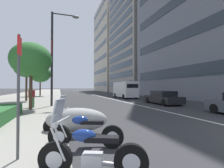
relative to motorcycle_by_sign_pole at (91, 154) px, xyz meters
name	(u,v)px	position (x,y,z in m)	size (l,w,h in m)	color
sidewalk_right_plaza	(31,96)	(30.15, 5.52, -0.37)	(160.00, 10.40, 0.15)	gray
lane_centre_stripe	(91,94)	(35.15, -6.50, -0.44)	(110.00, 0.16, 0.01)	silver
motorcycle_by_sign_pole	(91,154)	(0.00, 0.00, 0.00)	(0.95, 2.00, 1.49)	black
motorcycle_second_in_row	(84,132)	(1.53, -0.11, 0.00)	(0.89, 2.05, 1.48)	black
motorcycle_under_tarp	(76,120)	(2.94, -0.01, 0.07)	(1.31, 2.33, 0.95)	#9E9E99
car_following_behind	(163,98)	(10.87, -9.28, 0.18)	(4.58, 2.02, 1.32)	black
delivery_van_ahead	(125,89)	(20.31, -9.11, 0.90)	(5.29, 2.22, 2.51)	silver
parking_sign_by_curb	(19,84)	(0.91, 1.42, 1.33)	(0.32, 0.06, 2.72)	#47494C
street_lamp_with_banners	(56,49)	(11.30, 0.86, 4.46)	(1.26, 2.31, 7.84)	#232326
street_tree_far_plaza	(31,60)	(9.65, 2.51, 3.22)	(2.81, 2.81, 4.72)	#473323
street_tree_near_plaza_corner	(27,67)	(17.13, 4.09, 3.46)	(2.64, 2.64, 4.90)	#473323
street_tree_mid_sidewalk	(40,74)	(27.48, 3.76, 3.56)	(3.50, 3.50, 5.35)	#473323
pedestrian_on_plaza	(32,98)	(10.63, 2.60, 0.46)	(0.43, 0.48, 1.52)	#3F724C
office_tower_mid_left	(148,40)	(39.78, -24.45, 15.44)	(19.48, 18.37, 31.77)	gray
office_tower_near_left	(121,49)	(63.41, -25.20, 17.78)	(23.46, 19.86, 36.45)	beige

